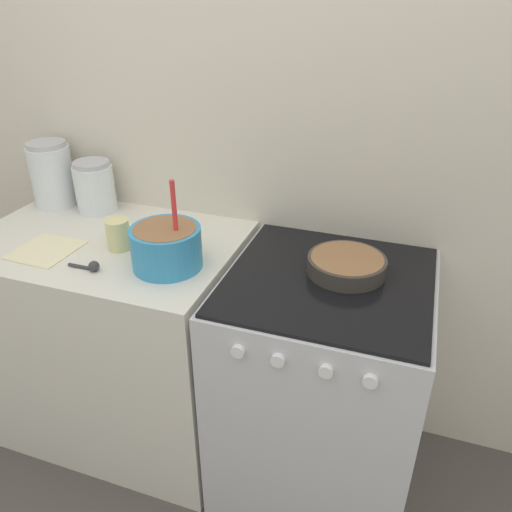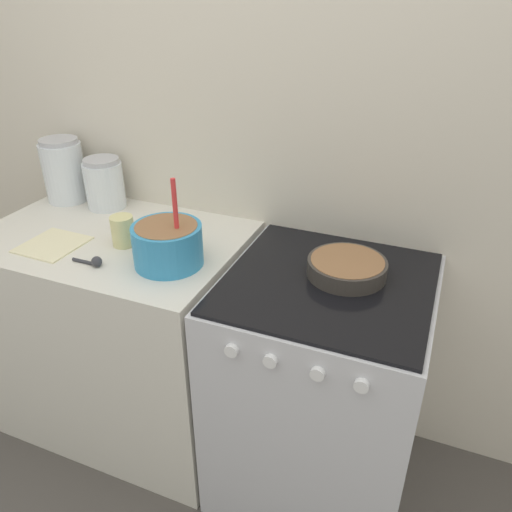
{
  "view_description": "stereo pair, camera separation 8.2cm",
  "coord_description": "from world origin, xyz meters",
  "px_view_note": "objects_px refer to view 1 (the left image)",
  "views": [
    {
      "loc": [
        0.57,
        -1.04,
        1.74
      ],
      "look_at": [
        0.11,
        0.31,
        0.95
      ],
      "focal_mm": 35.0,
      "sensor_mm": 36.0,
      "label": 1
    },
    {
      "loc": [
        0.65,
        -1.01,
        1.74
      ],
      "look_at": [
        0.11,
        0.31,
        0.95
      ],
      "focal_mm": 35.0,
      "sensor_mm": 36.0,
      "label": 2
    }
  ],
  "objects_px": {
    "mixing_bowl": "(166,245)",
    "storage_jar_middle": "(95,190)",
    "storage_jar_left": "(53,178)",
    "baking_pan": "(347,265)",
    "tin_can": "(118,234)",
    "stove": "(320,384)"
  },
  "relations": [
    {
      "from": "baking_pan",
      "to": "storage_jar_left",
      "type": "bearing_deg",
      "value": 172.17
    },
    {
      "from": "stove",
      "to": "storage_jar_middle",
      "type": "height_order",
      "value": "storage_jar_middle"
    },
    {
      "from": "stove",
      "to": "storage_jar_middle",
      "type": "bearing_deg",
      "value": 167.41
    },
    {
      "from": "mixing_bowl",
      "to": "storage_jar_middle",
      "type": "relative_size",
      "value": 1.47
    },
    {
      "from": "tin_can",
      "to": "baking_pan",
      "type": "bearing_deg",
      "value": 6.58
    },
    {
      "from": "tin_can",
      "to": "mixing_bowl",
      "type": "bearing_deg",
      "value": -14.62
    },
    {
      "from": "mixing_bowl",
      "to": "stove",
      "type": "bearing_deg",
      "value": 10.29
    },
    {
      "from": "storage_jar_middle",
      "to": "tin_can",
      "type": "relative_size",
      "value": 1.9
    },
    {
      "from": "baking_pan",
      "to": "tin_can",
      "type": "relative_size",
      "value": 2.32
    },
    {
      "from": "storage_jar_middle",
      "to": "tin_can",
      "type": "distance_m",
      "value": 0.38
    },
    {
      "from": "mixing_bowl",
      "to": "storage_jar_middle",
      "type": "xyz_separation_m",
      "value": [
        -0.5,
        0.33,
        0.01
      ]
    },
    {
      "from": "stove",
      "to": "storage_jar_left",
      "type": "xyz_separation_m",
      "value": [
        -1.23,
        0.23,
        0.57
      ]
    },
    {
      "from": "stove",
      "to": "tin_can",
      "type": "height_order",
      "value": "tin_can"
    },
    {
      "from": "mixing_bowl",
      "to": "storage_jar_left",
      "type": "relative_size",
      "value": 1.15
    },
    {
      "from": "mixing_bowl",
      "to": "storage_jar_left",
      "type": "distance_m",
      "value": 0.77
    },
    {
      "from": "mixing_bowl",
      "to": "baking_pan",
      "type": "xyz_separation_m",
      "value": [
        0.57,
        0.15,
        -0.05
      ]
    },
    {
      "from": "baking_pan",
      "to": "tin_can",
      "type": "height_order",
      "value": "tin_can"
    },
    {
      "from": "mixing_bowl",
      "to": "storage_jar_left",
      "type": "bearing_deg",
      "value": 155.11
    },
    {
      "from": "storage_jar_left",
      "to": "tin_can",
      "type": "height_order",
      "value": "storage_jar_left"
    },
    {
      "from": "mixing_bowl",
      "to": "storage_jar_left",
      "type": "height_order",
      "value": "mixing_bowl"
    },
    {
      "from": "stove",
      "to": "storage_jar_left",
      "type": "relative_size",
      "value": 3.36
    },
    {
      "from": "storage_jar_left",
      "to": "baking_pan",
      "type": "bearing_deg",
      "value": -7.83
    }
  ]
}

